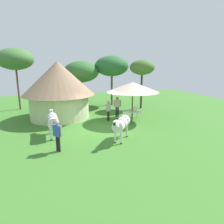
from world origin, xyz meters
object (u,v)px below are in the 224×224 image
shade_umbrella (133,87)px  guest_behind_table (117,105)px  patio_dining_table (132,112)px  thatched_hut (59,88)px  guest_beside_umbrella (108,109)px  zebra_nearest_camera (53,121)px  standing_watcher (57,133)px  acacia_tree_left_background (15,59)px  zebra_by_umbrella (121,124)px  acacia_tree_right_background (142,68)px  acacia_tree_far_lawn (81,72)px  patio_chair_west_end (135,111)px  acacia_tree_behind_hut (112,66)px  patio_chair_near_lawn (126,117)px

shade_umbrella → guest_behind_table: size_ratio=2.35×
patio_dining_table → thatched_hut: bearing=155.4°
guest_beside_umbrella → zebra_nearest_camera: size_ratio=0.70×
standing_watcher → acacia_tree_left_background: bearing=154.7°
guest_beside_umbrella → zebra_by_umbrella: bearing=-143.1°
guest_beside_umbrella → zebra_nearest_camera: guest_beside_umbrella is taller
acacia_tree_right_background → acacia_tree_left_background: 12.08m
standing_watcher → acacia_tree_right_background: 12.31m
patio_dining_table → zebra_nearest_camera: size_ratio=0.58×
thatched_hut → guest_beside_umbrella: 4.40m
thatched_hut → zebra_nearest_camera: 4.73m
zebra_by_umbrella → acacia_tree_far_lawn: size_ratio=0.40×
patio_chair_west_end → zebra_by_umbrella: zebra_by_umbrella is taller
thatched_hut → zebra_nearest_camera: bearing=-98.4°
standing_watcher → acacia_tree_right_background: (8.54, 8.34, 3.03)m
acacia_tree_behind_hut → patio_dining_table: bearing=-92.9°
zebra_nearest_camera → acacia_tree_left_background: size_ratio=0.39×
guest_beside_umbrella → zebra_by_umbrella: guest_beside_umbrella is taller
standing_watcher → acacia_tree_behind_hut: acacia_tree_behind_hut is taller
guest_beside_umbrella → acacia_tree_right_background: size_ratio=0.33×
patio_chair_near_lawn → guest_behind_table: bearing=134.1°
zebra_by_umbrella → guest_behind_table: bearing=-69.3°
patio_dining_table → acacia_tree_far_lawn: size_ratio=0.28×
patio_chair_west_end → guest_beside_umbrella: (-2.48, -0.46, 0.43)m
acacia_tree_far_lawn → patio_dining_table: bearing=-67.8°
acacia_tree_far_lawn → acacia_tree_right_background: size_ratio=0.98×
guest_behind_table → standing_watcher: (-5.10, -5.72, -0.04)m
acacia_tree_far_lawn → guest_behind_table: bearing=-69.7°
standing_watcher → acacia_tree_right_background: acacia_tree_right_background is taller
acacia_tree_behind_hut → acacia_tree_right_background: (2.32, -2.54, -0.14)m
standing_watcher → acacia_tree_far_lawn: (3.04, 11.30, 2.61)m
acacia_tree_behind_hut → patio_chair_near_lawn: bearing=-98.8°
shade_umbrella → standing_watcher: 7.49m
shade_umbrella → standing_watcher: (-5.88, -4.34, -1.66)m
patio_dining_table → standing_watcher: bearing=-143.6°
patio_chair_west_end → guest_beside_umbrella: 2.56m
acacia_tree_far_lawn → acacia_tree_left_background: bearing=179.7°
zebra_nearest_camera → patio_chair_near_lawn: bearing=9.8°
acacia_tree_behind_hut → standing_watcher: bearing=-119.8°
shade_umbrella → acacia_tree_far_lawn: 7.58m
acacia_tree_left_background → thatched_hut: bearing=-51.4°
patio_chair_west_end → zebra_nearest_camera: 7.33m
shade_umbrella → patio_chair_west_end: bearing=55.1°
patio_dining_table → zebra_by_umbrella: 4.45m
acacia_tree_right_background → guest_beside_umbrella: bearing=-141.9°
zebra_by_umbrella → guest_beside_umbrella: bearing=-59.3°
patio_dining_table → acacia_tree_right_background: size_ratio=0.28×
patio_chair_near_lawn → zebra_nearest_camera: (-5.25, -1.13, 0.48)m
guest_behind_table → standing_watcher: size_ratio=1.04×
thatched_hut → patio_dining_table: 6.24m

